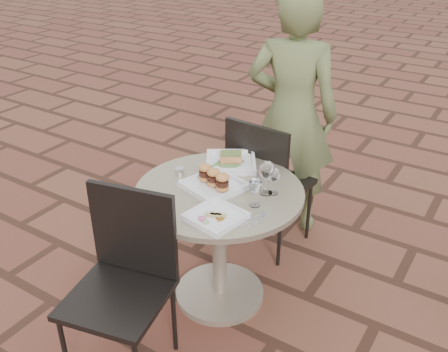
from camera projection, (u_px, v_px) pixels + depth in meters
The scene contains 13 objects.
ground at pixel (246, 273), 3.16m from camera, with size 60.00×60.00×0.00m, color brown.
cafe_table at pixel (219, 228), 2.75m from camera, with size 0.90×0.90×0.73m.
chair_far at pixel (264, 176), 3.14m from camera, with size 0.48×0.48×0.93m.
chair_near at pixel (125, 269), 2.34m from camera, with size 0.53×0.53×0.93m.
diner at pixel (292, 115), 3.29m from camera, with size 0.61×0.40×1.67m, color #596035.
plate_salmon at pixel (231, 161), 2.88m from camera, with size 0.39×0.39×0.08m.
plate_sliders at pixel (214, 182), 2.63m from camera, with size 0.34×0.34×0.18m.
plate_tuna at pixel (215, 216), 2.38m from camera, with size 0.28×0.28×0.03m.
wine_glass_right at pixel (255, 186), 2.45m from camera, with size 0.07×0.07×0.16m.
wine_glass_mid at pixel (267, 171), 2.54m from camera, with size 0.08×0.08×0.19m.
wine_glass_far at pixel (274, 175), 2.55m from camera, with size 0.06×0.06×0.15m.
steel_ramekin at pixel (180, 171), 2.78m from camera, with size 0.05×0.05×0.04m, color silver.
cutlery_set at pixel (254, 220), 2.38m from camera, with size 0.08×0.18×0.00m, color silver, non-canonical shape.
Camera 1 is at (1.22, -2.18, 2.05)m, focal length 40.00 mm.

